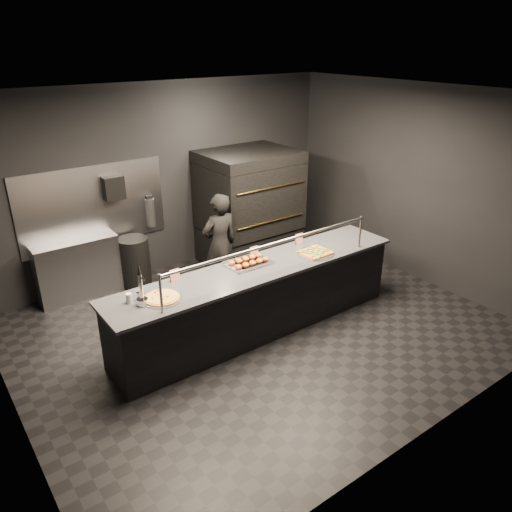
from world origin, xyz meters
The scene contains 15 objects.
room centered at (-0.02, 0.05, 1.50)m, with size 6.04×6.00×3.00m.
service_counter centered at (0.00, 0.00, 0.46)m, with size 4.10×0.78×1.37m.
pizza_oven centered at (1.20, 1.90, 0.97)m, with size 1.50×1.23×1.91m.
prep_shelf centered at (-1.60, 2.32, 0.45)m, with size 1.20×0.35×0.90m, color #99999E.
towel_dispenser centered at (-0.90, 2.39, 1.55)m, with size 0.30×0.20×0.35m, color black.
fire_extinguisher centered at (-0.35, 2.40, 1.06)m, with size 0.14×0.14×0.51m.
beer_tap centered at (-1.60, -0.03, 1.06)m, with size 0.13×0.18×0.49m.
round_pizza centered at (-1.37, -0.04, 0.94)m, with size 0.46×0.46×0.03m.
slider_tray_a centered at (-0.10, 0.15, 0.95)m, with size 0.50×0.38×0.08m.
slider_tray_b centered at (0.00, 0.14, 0.95)m, with size 0.46×0.35×0.07m.
square_pizza centered at (0.85, -0.12, 0.94)m, with size 0.48×0.48×0.05m.
condiment_jar centered at (-1.67, 0.10, 0.97)m, with size 0.17×0.07×0.11m.
tent_cards centered at (0.00, 0.28, 1.00)m, with size 2.07×0.04×0.15m.
trash_bin centered at (-0.78, 2.18, 0.39)m, with size 0.47×0.47×0.78m, color black.
worker centered at (0.18, 1.21, 0.78)m, with size 0.57×0.37×1.55m, color black.
Camera 1 is at (-3.41, -4.58, 3.61)m, focal length 35.00 mm.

